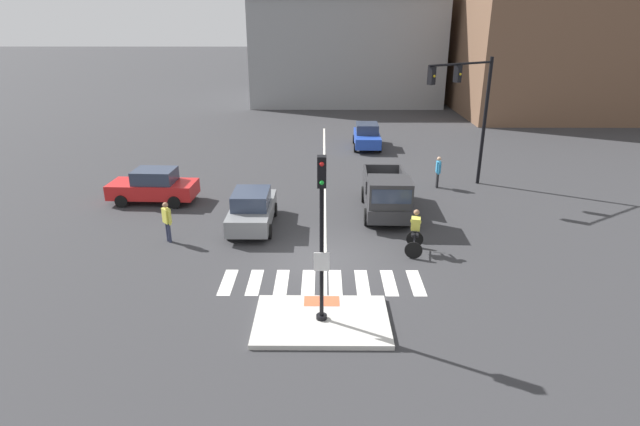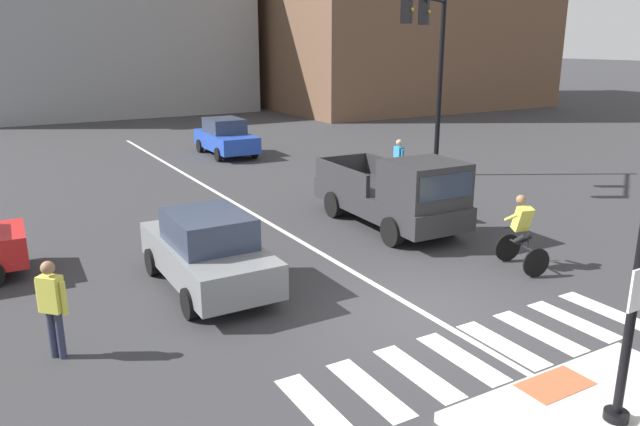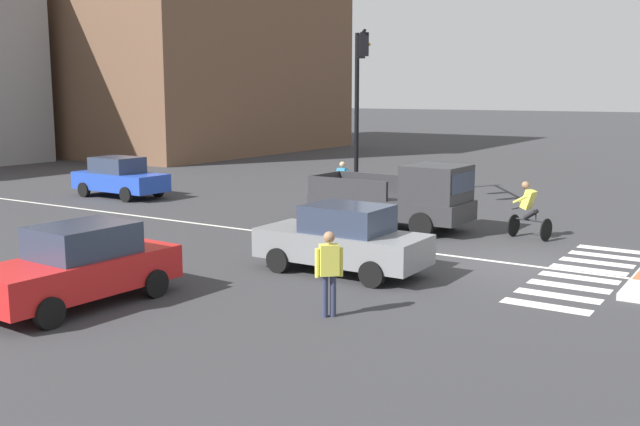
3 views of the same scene
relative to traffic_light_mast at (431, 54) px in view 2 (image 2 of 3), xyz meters
The scene contains 20 objects.
ground_plane 12.30m from the traffic_light_mast, 129.78° to the right, with size 300.00×300.00×0.00m, color #333335.
traffic_island 15.39m from the traffic_light_mast, 119.77° to the right, with size 3.96×2.64×0.15m, color beige.
tactile_pad_front 14.57m from the traffic_light_mast, 121.76° to the right, with size 1.10×0.60×0.01m, color #DB5B38.
crosswalk_stripe_a 15.44m from the traffic_light_mast, 135.42° to the right, with size 0.44×1.80×0.01m, color silver.
crosswalk_stripe_b 14.83m from the traffic_light_mast, 132.82° to the right, with size 0.44×1.80×0.01m, color silver.
crosswalk_stripe_c 14.26m from the traffic_light_mast, 129.98° to the right, with size 0.44×1.80×0.01m, color silver.
crosswalk_stripe_d 13.72m from the traffic_light_mast, 126.88° to the right, with size 0.44×1.80×0.01m, color silver.
crosswalk_stripe_e 13.23m from the traffic_light_mast, 123.51° to the right, with size 0.44×1.80×0.01m, color silver.
crosswalk_stripe_f 12.78m from the traffic_light_mast, 119.85° to the right, with size 0.44×1.80×0.01m, color silver.
crosswalk_stripe_g 12.38m from the traffic_light_mast, 115.91° to the right, with size 0.44×1.80×0.01m, color silver.
crosswalk_stripe_h 12.04m from the traffic_light_mast, 111.69° to the right, with size 0.44×1.80×0.01m, color silver.
lane_centre_line 8.61m from the traffic_light_mast, behind, with size 0.14×28.00×0.01m, color silver.
traffic_light_mast is the anchor object (origin of this frame).
building_corner_right 32.88m from the traffic_light_mast, 98.73° to the left, with size 19.46×17.22×10.91m.
car_grey_westbound_near 12.24m from the traffic_light_mast, 152.04° to the right, with size 1.86×4.11×1.64m.
car_blue_eastbound_distant 10.48m from the traffic_light_mast, 115.88° to the left, with size 1.93×4.14×1.64m.
pickup_truck_charcoal_eastbound_mid 7.05m from the traffic_light_mast, 136.80° to the right, with size 2.18×5.16×2.08m.
cyclist 9.52m from the traffic_light_mast, 115.60° to the right, with size 0.87×1.20×1.68m.
pedestrian_at_curb_left 15.59m from the traffic_light_mast, 152.39° to the right, with size 0.41×0.42×1.67m.
pedestrian_waiting_far_side 3.78m from the traffic_light_mast, behind, with size 0.25×0.55×1.67m.
Camera 2 is at (-6.89, -8.07, 4.98)m, focal length 34.02 mm.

